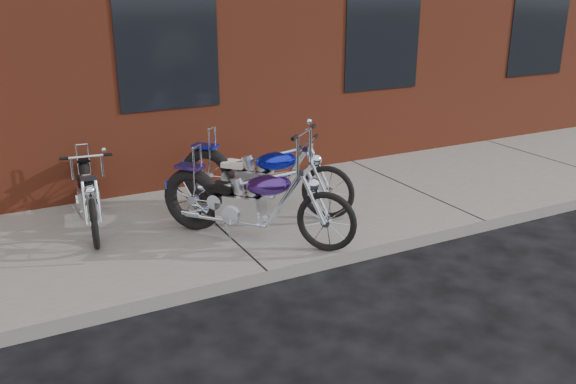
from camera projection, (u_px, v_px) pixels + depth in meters
ground at (267, 284)px, 6.28m from camera, size 120.00×120.00×0.00m
sidewalk at (215, 228)px, 7.51m from camera, size 22.00×3.00×0.15m
chopper_purple at (252, 204)px, 6.88m from camera, size 1.63×1.87×1.33m
chopper_blue at (261, 178)px, 7.78m from camera, size 1.68×1.83×1.03m
chopper_third at (89, 196)px, 7.32m from camera, size 0.51×1.99×1.01m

